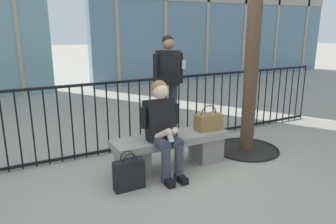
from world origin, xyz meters
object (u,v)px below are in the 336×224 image
Objects in this scene: stone_bench at (171,148)px; handbag_on_bench at (208,121)px; shopping_bag at (129,174)px; seated_person_with_phone at (163,126)px; bystander_at_railing at (168,78)px.

stone_bench is 0.65m from handbag_on_bench.
handbag_on_bench is 0.79× the size of shopping_bag.
shopping_bag is at bearing -161.05° from seated_person_with_phone.
seated_person_with_phone is 0.78m from handbag_on_bench.
shopping_bag is 2.19m from bystander_at_railing.
handbag_on_bench reaches higher than stone_bench.
seated_person_with_phone reaches higher than shopping_bag.
bystander_at_railing reaches higher than handbag_on_bench.
shopping_bag is at bearing -130.78° from bystander_at_railing.
seated_person_with_phone reaches higher than stone_bench.
bystander_at_railing is (1.32, 1.54, 0.82)m from shopping_bag.
stone_bench is 1.54m from bystander_at_railing.
seated_person_with_phone is at bearing -145.96° from stone_bench.
shopping_bag is at bearing -166.94° from handbag_on_bench.
seated_person_with_phone is at bearing -171.24° from handbag_on_bench.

